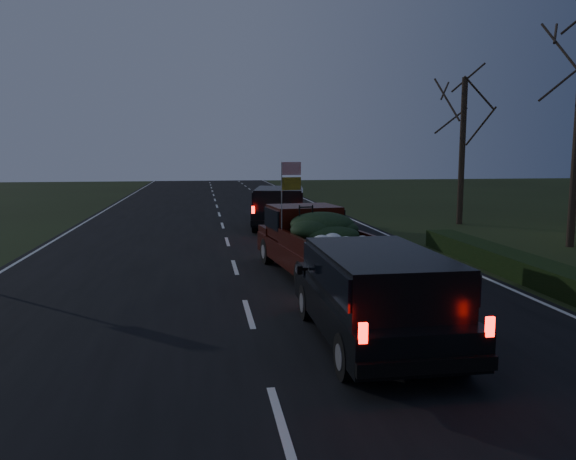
{
  "coord_description": "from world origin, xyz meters",
  "views": [
    {
      "loc": [
        -0.94,
        -11.67,
        3.43
      ],
      "look_at": [
        1.42,
        3.7,
        1.3
      ],
      "focal_mm": 35.0,
      "sensor_mm": 36.0,
      "label": 1
    }
  ],
  "objects": [
    {
      "name": "bare_tree_far",
      "position": [
        11.5,
        14.0,
        5.23
      ],
      "size": [
        3.6,
        3.6,
        7.0
      ],
      "color": "black",
      "rests_on": "ground"
    },
    {
      "name": "lead_suv",
      "position": [
        2.56,
        13.78,
        1.14
      ],
      "size": [
        3.09,
        5.57,
        1.51
      ],
      "rotation": [
        0.0,
        0.0,
        -0.18
      ],
      "color": "black",
      "rests_on": "ground"
    },
    {
      "name": "rear_suv",
      "position": [
        2.09,
        -2.3,
        1.06
      ],
      "size": [
        2.27,
        4.9,
        1.41
      ],
      "rotation": [
        0.0,
        0.0,
        0.0
      ],
      "color": "black",
      "rests_on": "ground"
    },
    {
      "name": "ground",
      "position": [
        0.0,
        0.0,
        0.0
      ],
      "size": [
        120.0,
        120.0,
        0.0
      ],
      "primitive_type": "plane",
      "color": "black",
      "rests_on": "ground"
    },
    {
      "name": "hedge_row",
      "position": [
        7.8,
        3.0,
        0.3
      ],
      "size": [
        1.0,
        10.0,
        0.6
      ],
      "primitive_type": "cube",
      "color": "black",
      "rests_on": "ground"
    },
    {
      "name": "road_asphalt",
      "position": [
        0.0,
        0.0,
        0.01
      ],
      "size": [
        14.0,
        120.0,
        0.02
      ],
      "primitive_type": "cube",
      "color": "black",
      "rests_on": "ground"
    },
    {
      "name": "pickup_truck",
      "position": [
        2.18,
        3.77,
        1.07
      ],
      "size": [
        2.73,
        5.65,
        2.85
      ],
      "rotation": [
        0.0,
        0.0,
        0.12
      ],
      "color": "#380D07",
      "rests_on": "ground"
    }
  ]
}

